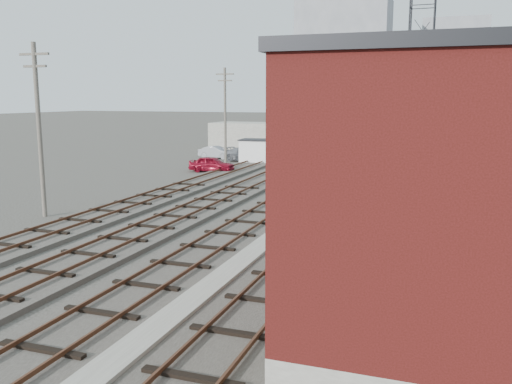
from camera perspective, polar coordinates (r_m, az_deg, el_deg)
The scene contains 23 objects.
ground at distance 63.54m, azimuth 12.62°, elevation 4.04°, with size 320.00×320.00×0.00m, color #282621.
track_right at distance 42.52m, azimuth 12.55°, elevation 1.39°, with size 3.20×90.00×0.39m.
track_mid_right at distance 43.17m, azimuth 7.27°, elevation 1.67°, with size 3.20×90.00×0.39m.
track_mid_left at distance 44.17m, azimuth 2.19°, elevation 1.93°, with size 3.20×90.00×0.39m.
track_left at distance 45.50m, azimuth -2.62°, elevation 2.16°, with size 3.20×90.00×0.39m.
platform_curb at distance 19.16m, azimuth -2.88°, elevation -8.67°, with size 0.90×28.00×0.26m, color gray.
brick_building at distance 15.02m, azimuth 19.39°, elevation -0.63°, with size 6.54×12.20×7.22m.
lattice_tower at distance 37.86m, azimuth 16.82°, elevation 11.42°, with size 1.60×1.60×15.00m.
utility_pole_left_a at distance 30.31m, azimuth -21.88°, elevation 6.49°, with size 1.80×0.24×9.00m.
utility_pole_left_b at distance 51.80m, azimuth -3.27°, elevation 8.30°, with size 1.80×0.24×9.00m.
utility_pole_left_c at distance 75.48m, azimuth 4.14°, elevation 8.79°, with size 1.80×0.24×9.00m.
utility_pole_right_a at distance 30.84m, azimuth 17.79°, elevation 6.78°, with size 1.80×0.24×9.00m.
utility_pole_right_b at distance 60.82m, azimuth 18.71°, elevation 8.04°, with size 1.80×0.24×9.00m.
apartment_left at distance 140.39m, azimuth 9.18°, elevation 13.36°, with size 22.00×14.00×30.00m, color gray.
apartment_right at distance 152.94m, azimuth 20.04°, elevation 11.86°, with size 16.00×12.00×26.00m, color gray.
shed_left at distance 67.18m, azimuth -1.06°, elevation 5.95°, with size 8.00×5.00×3.20m, color gray.
shed_right at distance 72.93m, azimuth 20.72°, elevation 5.94°, with size 6.00×6.00×4.00m, color gray.
signal_mast at distance 13.18m, azimuth 2.01°, elevation -8.31°, with size 0.40×0.40×3.68m.
switch_stand at distance 43.01m, azimuth 5.56°, elevation 2.34°, with size 0.33×0.33×1.27m.
site_trailer at distance 51.60m, azimuth 1.37°, elevation 4.28°, with size 5.65×2.73×2.32m.
car_red at distance 46.18m, azimuth -4.67°, elevation 2.95°, with size 1.56×3.89×1.32m, color maroon.
car_silver at distance 56.41m, azimuth -4.16°, elevation 4.19°, with size 1.34×3.85×1.27m, color #9B9CA2.
car_grey at distance 53.37m, azimuth -1.10°, elevation 3.94°, with size 1.92×4.72×1.37m, color gray.
Camera 1 is at (7.42, -2.79, 6.23)m, focal length 38.00 mm.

